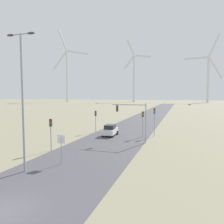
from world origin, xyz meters
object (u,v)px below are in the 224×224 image
streetlamp (22,89)px  wind_turbine_far_left (67,71)px  traffic_light_mast_overhead (133,114)px  traffic_light_post_mid_right (154,116)px  stop_sign_near (61,144)px  wind_turbine_left (134,74)px  traffic_light_post_near_left (51,128)px  wind_turbine_center (208,74)px  traffic_light_post_near_right (143,118)px  car_approaching (110,130)px  traffic_light_post_mid_left (96,117)px

streetlamp → wind_turbine_far_left: (-97.86, 183.88, 24.44)m
traffic_light_mast_overhead → traffic_light_post_mid_right: bearing=67.7°
traffic_light_mast_overhead → wind_turbine_far_left: wind_turbine_far_left is taller
streetlamp → stop_sign_near: (1.96, 2.83, -5.21)m
wind_turbine_left → traffic_light_mast_overhead: bearing=-78.2°
traffic_light_post_near_left → wind_turbine_center: size_ratio=0.06×
streetlamp → traffic_light_post_near_right: size_ratio=2.89×
car_approaching → traffic_light_post_near_right: bearing=5.4°
wind_turbine_far_left → streetlamp: bearing=-62.0°
traffic_light_post_near_left → car_approaching: (3.71, 11.54, -1.91)m
wind_turbine_left → traffic_light_post_mid_left: bearing=-80.3°
streetlamp → car_approaching: (1.86, 18.46, -6.28)m
traffic_light_post_near_right → car_approaching: traffic_light_post_near_right is taller
stop_sign_near → streetlamp: bearing=-124.7°
traffic_light_post_mid_left → car_approaching: 4.46m
traffic_light_post_near_left → traffic_light_post_mid_right: size_ratio=0.84×
traffic_light_post_near_left → traffic_light_post_near_right: 15.04m
streetlamp → traffic_light_post_mid_right: bearing=66.3°
stop_sign_near → wind_turbine_left: size_ratio=0.05×
stop_sign_near → traffic_light_post_near_left: traffic_light_post_near_left is taller
stop_sign_near → wind_turbine_far_left: wind_turbine_far_left is taller
streetlamp → traffic_light_post_near_left: streetlamp is taller
traffic_light_mast_overhead → wind_turbine_left: (-39.27, 187.70, 24.14)m
traffic_light_post_near_left → traffic_light_mast_overhead: 11.41m
traffic_light_post_near_left → traffic_light_post_mid_left: size_ratio=0.99×
stop_sign_near → traffic_light_post_near_right: bearing=72.2°
wind_turbine_left → wind_turbine_center: bearing=7.1°
car_approaching → traffic_light_post_near_left: bearing=-107.8°
traffic_light_mast_overhead → stop_sign_near: bearing=-111.3°
traffic_light_post_near_right → wind_turbine_left: size_ratio=0.07×
car_approaching → wind_turbine_center: bearing=79.6°
streetlamp → stop_sign_near: size_ratio=4.16×
traffic_light_post_near_left → traffic_light_post_near_right: traffic_light_post_near_right is taller
traffic_light_post_near_left → traffic_light_post_mid_left: bearing=88.8°
wind_turbine_far_left → wind_turbine_center: size_ratio=1.12×
traffic_light_post_near_left → traffic_light_post_mid_right: (10.69, 13.25, 0.52)m
wind_turbine_left → wind_turbine_center: (69.74, 8.63, -0.89)m
wind_turbine_left → traffic_light_post_mid_right: bearing=-77.1°
traffic_light_post_near_left → wind_turbine_far_left: (-96.01, 176.97, 28.82)m
traffic_light_post_near_left → traffic_light_mast_overhead: traffic_light_mast_overhead is taller
traffic_light_post_near_right → car_approaching: 5.71m
traffic_light_post_mid_right → car_approaching: bearing=-166.3°
stop_sign_near → car_approaching: size_ratio=0.67×
streetlamp → car_approaching: 19.59m
stop_sign_near → traffic_light_post_mid_left: traffic_light_post_mid_left is taller
streetlamp → wind_turbine_left: (-32.73, 202.25, 20.97)m
streetlamp → traffic_light_post_mid_left: (-1.56, 20.56, -4.34)m
streetlamp → traffic_light_mast_overhead: 16.27m
traffic_light_post_near_right → traffic_light_mast_overhead: traffic_light_mast_overhead is taller
stop_sign_near → traffic_light_mast_overhead: bearing=68.7°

